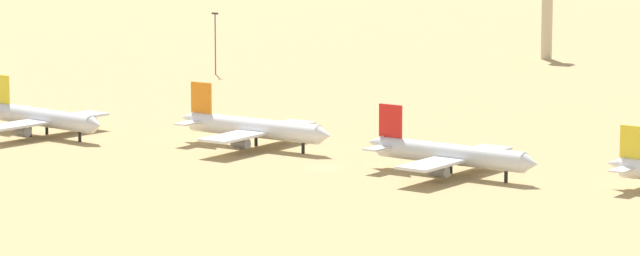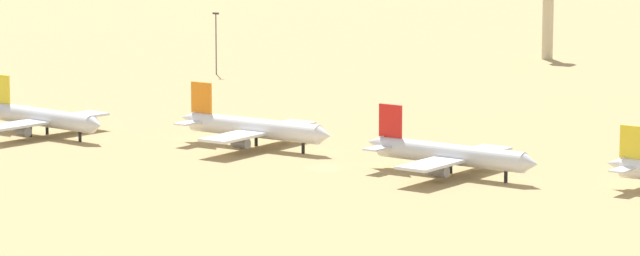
# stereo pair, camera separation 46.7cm
# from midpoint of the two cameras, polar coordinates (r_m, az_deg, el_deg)

# --- Properties ---
(ground) EXTENTS (4000.00, 4000.00, 0.00)m
(ground) POSITION_cam_midpoint_polar(r_m,az_deg,el_deg) (308.47, 0.15, -1.36)
(ground) COLOR tan
(parked_jet_yellow_1) EXTENTS (35.40, 30.21, 11.73)m
(parked_jet_yellow_1) POSITION_cam_midpoint_polar(r_m,az_deg,el_deg) (349.30, -9.48, 0.35)
(parked_jet_yellow_1) COLOR silver
(parked_jet_yellow_1) RESTS_ON ground
(parked_jet_orange_2) EXTENTS (36.68, 30.96, 12.11)m
(parked_jet_orange_2) POSITION_cam_midpoint_polar(r_m,az_deg,el_deg) (330.21, -2.32, 0.00)
(parked_jet_orange_2) COLOR white
(parked_jet_orange_2) RESTS_ON ground
(parked_jet_red_3) EXTENTS (35.85, 30.36, 11.84)m
(parked_jet_red_3) POSITION_cam_midpoint_polar(r_m,az_deg,el_deg) (301.01, 4.37, -0.90)
(parked_jet_red_3) COLOR silver
(parked_jet_red_3) RESTS_ON ground
(control_tower) EXTENTS (5.20, 5.20, 24.10)m
(control_tower) POSITION_cam_midpoint_polar(r_m,az_deg,el_deg) (488.11, 7.70, 4.03)
(control_tower) COLOR #C6B793
(control_tower) RESTS_ON ground
(light_pole_west) EXTENTS (1.80, 0.50, 16.59)m
(light_pole_west) POSITION_cam_midpoint_polar(r_m,az_deg,el_deg) (448.74, -3.61, 3.04)
(light_pole_west) COLOR #59595E
(light_pole_west) RESTS_ON ground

